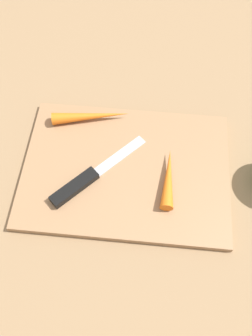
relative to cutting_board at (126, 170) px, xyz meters
name	(u,v)px	position (x,y,z in m)	size (l,w,h in m)	color
ground_plane	(126,171)	(0.00, 0.00, -0.01)	(1.40, 1.40, 0.00)	#8C6D4C
cutting_board	(126,170)	(0.00, 0.00, 0.00)	(0.36, 0.26, 0.01)	#99704C
knife	(81,183)	(-0.07, -0.04, 0.01)	(0.15, 0.16, 0.01)	#B7B7BC
carrot_long	(91,116)	(-0.08, 0.10, 0.02)	(0.02, 0.02, 0.14)	orange
carrot_short	(168,178)	(0.07, -0.02, 0.02)	(0.02, 0.02, 0.11)	orange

